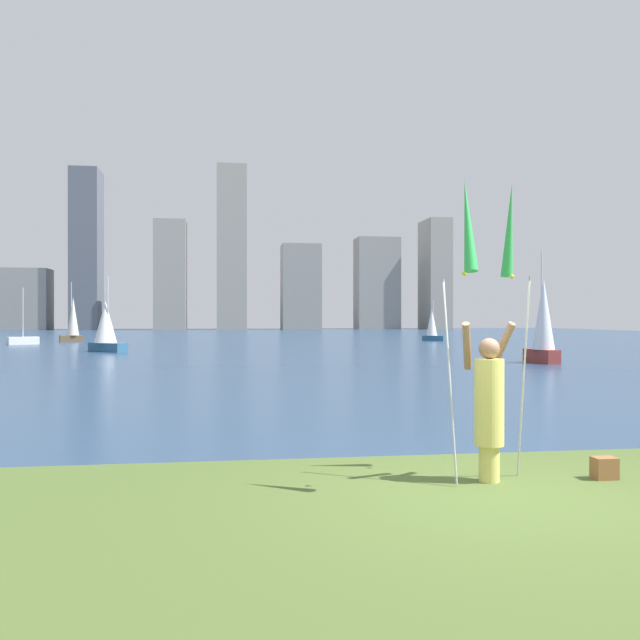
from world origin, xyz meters
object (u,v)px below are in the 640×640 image
at_px(sailboat_6, 432,324).
at_px(sailboat_1, 23,340).
at_px(sailboat_4, 73,321).
at_px(kite_flag_right, 510,237).
at_px(sailboat_8, 543,322).
at_px(bag, 604,468).
at_px(person, 489,403).
at_px(sailboat_2, 106,327).
at_px(kite_flag_left, 467,233).

bearing_deg(sailboat_6, sailboat_1, -173.61).
xyz_separation_m(sailboat_4, sailboat_6, (30.62, -2.00, -0.34)).
xyz_separation_m(kite_flag_right, sailboat_8, (10.49, 20.27, -1.28)).
bearing_deg(sailboat_1, bag, -67.09).
distance_m(person, sailboat_1, 49.52).
distance_m(sailboat_2, sailboat_8, 24.97).
distance_m(kite_flag_left, bag, 3.53).
distance_m(person, kite_flag_right, 2.24).
bearing_deg(sailboat_6, kite_flag_left, -107.13).
bearing_deg(sailboat_8, sailboat_1, 138.83).
bearing_deg(sailboat_4, sailboat_2, -72.66).
bearing_deg(kite_flag_left, sailboat_8, 61.69).
xyz_separation_m(sailboat_1, sailboat_8, (29.00, -25.37, 1.51)).
xyz_separation_m(kite_flag_left, bag, (1.99, 0.45, -2.89)).
bearing_deg(sailboat_8, bag, -114.46).
height_order(kite_flag_left, sailboat_8, sailboat_8).
bearing_deg(bag, sailboat_2, 108.67).
xyz_separation_m(kite_flag_left, kite_flag_right, (0.97, 1.01, 0.09)).
distance_m(sailboat_4, sailboat_6, 30.69).
height_order(person, kite_flag_left, kite_flag_left).
bearing_deg(sailboat_1, sailboat_6, 6.39).
bearing_deg(bag, sailboat_1, 112.91).
bearing_deg(sailboat_8, sailboat_4, 130.53).
relative_size(bag, sailboat_1, 0.07).
relative_size(person, bag, 6.93).
xyz_separation_m(kite_flag_right, sailboat_6, (14.55, 49.34, -1.67)).
height_order(kite_flag_left, sailboat_2, sailboat_2).
relative_size(person, sailboat_8, 0.40).
distance_m(person, sailboat_2, 35.63).
xyz_separation_m(sailboat_1, sailboat_4, (2.44, 5.71, 1.46)).
relative_size(sailboat_4, sailboat_8, 1.00).
bearing_deg(sailboat_6, bag, -105.18).
relative_size(sailboat_2, sailboat_4, 0.89).
xyz_separation_m(kite_flag_right, sailboat_1, (-18.51, 45.64, -2.79)).
bearing_deg(kite_flag_left, sailboat_1, 110.61).
bearing_deg(kite_flag_left, sailboat_6, 72.87).
bearing_deg(kite_flag_left, person, 47.54).
bearing_deg(sailboat_2, sailboat_1, 123.66).
height_order(person, bag, person).
bearing_deg(sailboat_4, person, -73.26).
bearing_deg(sailboat_4, bag, -71.78).
xyz_separation_m(kite_flag_left, sailboat_6, (15.52, 50.35, -1.58)).
bearing_deg(person, bag, 0.03).
bearing_deg(sailboat_8, sailboat_2, 147.48).
distance_m(bag, sailboat_8, 22.95).
relative_size(sailboat_1, sailboat_8, 0.86).
bearing_deg(kite_flag_left, sailboat_4, 106.09).
bearing_deg(sailboat_2, person, -73.58).
height_order(kite_flag_left, bag, kite_flag_left).
bearing_deg(sailboat_2, kite_flag_left, -74.55).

